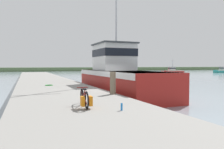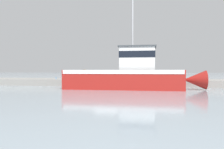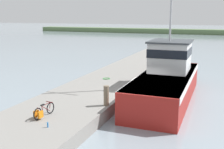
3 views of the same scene
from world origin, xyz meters
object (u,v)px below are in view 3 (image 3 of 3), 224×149
at_px(bicycle_touring, 42,112).
at_px(mooring_post, 106,96).
at_px(water_bottle_on_curb, 48,125).
at_px(fishing_boat_main, 168,78).

relative_size(bicycle_touring, mooring_post, 1.38).
bearing_deg(mooring_post, water_bottle_on_curb, -107.95).
distance_m(bicycle_touring, water_bottle_on_curb, 1.47).
bearing_deg(water_bottle_on_curb, fishing_boat_main, 67.65).
bearing_deg(mooring_post, fishing_boat_main, 64.52).
height_order(fishing_boat_main, bicycle_touring, fishing_boat_main).
distance_m(bicycle_touring, mooring_post, 3.90).
xyz_separation_m(mooring_post, water_bottle_on_curb, (-1.34, -4.12, -0.47)).
xyz_separation_m(fishing_boat_main, water_bottle_on_curb, (-3.95, -9.61, -0.63)).
bearing_deg(bicycle_touring, mooring_post, 57.44).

